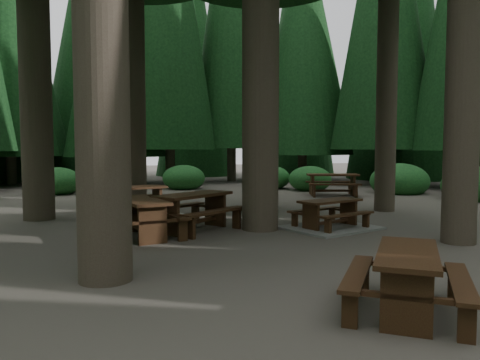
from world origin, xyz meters
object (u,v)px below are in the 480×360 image
object	(u,v)px
picnic_table_a	(330,219)
picnic_table_e	(407,272)
picnic_table_b	(141,212)
picnic_table_c	(132,205)
picnic_table_d	(333,181)
picnic_table_f	(193,206)

from	to	relation	value
picnic_table_a	picnic_table_e	distance (m)	5.60
picnic_table_a	picnic_table_b	world-z (taller)	picnic_table_b
picnic_table_c	picnic_table_d	bearing A→B (deg)	6.31
picnic_table_d	picnic_table_f	xyz separation A→B (m)	(-6.95, -5.82, -0.01)
picnic_table_e	picnic_table_c	bearing A→B (deg)	52.53
picnic_table_a	picnic_table_c	bearing A→B (deg)	120.45
picnic_table_b	picnic_table_c	bearing A→B (deg)	-13.48
picnic_table_e	picnic_table_f	bearing A→B (deg)	49.24
picnic_table_a	picnic_table_e	world-z (taller)	picnic_table_e
picnic_table_d	picnic_table_e	size ratio (longest dim) A/B	1.13
picnic_table_e	picnic_table_f	xyz separation A→B (m)	(-1.11, 6.06, 0.08)
picnic_table_d	picnic_table_e	xyz separation A→B (m)	(-5.84, -11.88, -0.09)
picnic_table_e	picnic_table_b	bearing A→B (deg)	61.89
picnic_table_c	picnic_table_d	xyz separation A→B (m)	(8.03, 2.89, 0.29)
picnic_table_d	picnic_table_b	bearing A→B (deg)	-121.11
picnic_table_c	picnic_table_d	world-z (taller)	picnic_table_d
picnic_table_a	picnic_table_b	distance (m)	4.35
picnic_table_a	picnic_table_d	size ratio (longest dim) A/B	1.00
picnic_table_b	picnic_table_f	xyz separation A→B (m)	(1.25, 0.52, 0.02)
picnic_table_e	picnic_table_d	bearing A→B (deg)	12.67
picnic_table_a	picnic_table_f	xyz separation A→B (m)	(-3.08, 0.82, 0.34)
picnic_table_f	picnic_table_a	bearing A→B (deg)	-49.30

